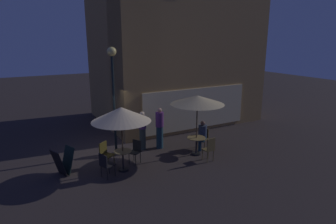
# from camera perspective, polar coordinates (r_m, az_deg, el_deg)

# --- Properties ---
(ground_plane) EXTENTS (60.00, 60.00, 0.00)m
(ground_plane) POSITION_cam_1_polar(r_m,az_deg,el_deg) (12.66, -11.58, -8.16)
(ground_plane) COLOR #302724
(cafe_building) EXTENTS (8.60, 6.45, 9.13)m
(cafe_building) POSITION_cam_1_polar(r_m,az_deg,el_deg) (15.79, -1.21, 13.51)
(cafe_building) COLOR #A57E47
(cafe_building) RESTS_ON ground
(street_lamp_near_corner) EXTENTS (0.37, 0.37, 4.44)m
(street_lamp_near_corner) POSITION_cam_1_polar(r_m,az_deg,el_deg) (11.90, -10.78, 6.79)
(street_lamp_near_corner) COLOR black
(street_lamp_near_corner) RESTS_ON ground
(menu_sandwich_board) EXTENTS (0.83, 0.77, 0.98)m
(menu_sandwich_board) POSITION_cam_1_polar(r_m,az_deg,el_deg) (11.15, -19.88, -9.12)
(menu_sandwich_board) COLOR black
(menu_sandwich_board) RESTS_ON ground
(cafe_table_0) EXTENTS (0.65, 0.65, 0.77)m
(cafe_table_0) POSITION_cam_1_polar(r_m,az_deg,el_deg) (10.94, -8.84, -8.74)
(cafe_table_0) COLOR black
(cafe_table_0) RESTS_ON ground
(cafe_table_1) EXTENTS (0.76, 0.76, 0.75)m
(cafe_table_1) POSITION_cam_1_polar(r_m,az_deg,el_deg) (12.28, 5.58, -5.86)
(cafe_table_1) COLOR black
(cafe_table_1) RESTS_ON ground
(patio_umbrella_0) EXTENTS (2.13, 2.13, 2.41)m
(patio_umbrella_0) POSITION_cam_1_polar(r_m,az_deg,el_deg) (10.41, -9.18, -0.48)
(patio_umbrella_0) COLOR black
(patio_umbrella_0) RESTS_ON ground
(patio_umbrella_1) EXTENTS (2.19, 2.19, 2.54)m
(patio_umbrella_1) POSITION_cam_1_polar(r_m,az_deg,el_deg) (11.78, 5.79, 2.33)
(patio_umbrella_1) COLOR black
(patio_umbrella_1) RESTS_ON ground
(cafe_chair_0) EXTENTS (0.54, 0.54, 0.91)m
(cafe_chair_0) POSITION_cam_1_polar(r_m,az_deg,el_deg) (11.51, -6.33, -7.33)
(cafe_chair_0) COLOR #282720
(cafe_chair_0) RESTS_ON ground
(cafe_chair_1) EXTENTS (0.60, 0.60, 0.96)m
(cafe_chair_1) POSITION_cam_1_polar(r_m,az_deg,el_deg) (11.36, -12.21, -7.74)
(cafe_chair_1) COLOR #4D4117
(cafe_chair_1) RESTS_ON ground
(cafe_chair_2) EXTENTS (0.55, 0.55, 0.90)m
(cafe_chair_2) POSITION_cam_1_polar(r_m,az_deg,el_deg) (10.49, -12.13, -9.83)
(cafe_chair_2) COLOR black
(cafe_chair_2) RESTS_ON ground
(cafe_chair_3) EXTENTS (0.41, 0.41, 0.98)m
(cafe_chair_3) POSITION_cam_1_polar(r_m,az_deg,el_deg) (11.65, 8.17, -6.92)
(cafe_chair_3) COLOR brown
(cafe_chair_3) RESTS_ON ground
(cafe_chair_4) EXTENTS (0.60, 0.60, 0.90)m
(cafe_chair_4) POSITION_cam_1_polar(r_m,az_deg,el_deg) (13.00, 6.91, -4.76)
(cafe_chair_4) COLOR #513E1E
(cafe_chair_4) RESTS_ON ground
(patron_seated_0) EXTENTS (0.55, 0.52, 1.28)m
(patron_seated_0) POSITION_cam_1_polar(r_m,az_deg,el_deg) (12.83, 6.72, -4.21)
(patron_seated_0) COLOR #1A3446
(patron_seated_0) RESTS_ON ground
(patron_standing_1) EXTENTS (0.36, 0.36, 1.83)m
(patron_standing_1) POSITION_cam_1_polar(r_m,az_deg,el_deg) (12.82, -1.65, -3.17)
(patron_standing_1) COLOR #1D3743
(patron_standing_1) RESTS_ON ground
(patron_standing_2) EXTENTS (0.32, 0.32, 1.72)m
(patron_standing_2) POSITION_cam_1_polar(r_m,az_deg,el_deg) (12.71, -5.04, -3.63)
(patron_standing_2) COLOR #343E36
(patron_standing_2) RESTS_ON ground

